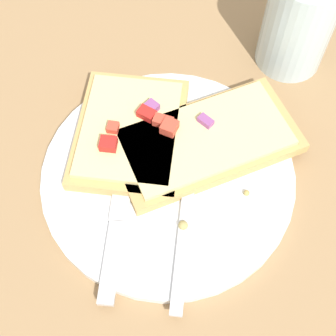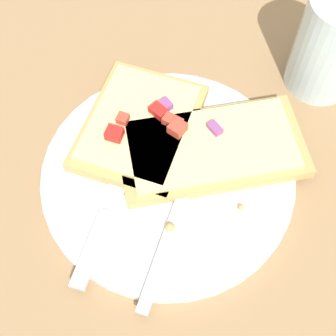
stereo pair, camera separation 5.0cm
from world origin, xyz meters
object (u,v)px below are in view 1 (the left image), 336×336
Objects in this scene: knife at (119,214)px; pizza_slice_main at (205,141)px; plate at (168,175)px; pizza_slice_corner at (130,131)px; drinking_glass at (299,22)px; fork at (188,195)px.

knife is 0.13m from pizza_slice_main.
plate is 1.22× the size of pizza_slice_main.
pizza_slice_corner is 0.24m from drinking_glass.
pizza_slice_main is 1.40× the size of pizza_slice_corner.
pizza_slice_main is (-0.02, -0.06, 0.01)m from fork.
plate is at bearing 43.42° from fork.
knife is 0.10m from pizza_slice_corner.
fork is (-0.02, 0.03, 0.01)m from plate.
plate is 1.70× the size of pizza_slice_corner.
pizza_slice_main is at bearing 53.14° from drinking_glass.
pizza_slice_corner reaches higher than fork.
fork is 0.08m from knife.
fork is at bearing -132.44° from pizza_slice_corner.
knife is at bearing 113.36° from fork.
pizza_slice_corner is (0.04, -0.05, 0.02)m from plate.
fork is 1.82× the size of drinking_glass.
pizza_slice_main reaches higher than plate.
knife is 0.31m from drinking_glass.
pizza_slice_main reaches higher than pizza_slice_corner.
pizza_slice_corner is at bearing 46.96° from fork.
drinking_glass reaches higher than fork.
drinking_glass is (-0.20, -0.23, 0.05)m from knife.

